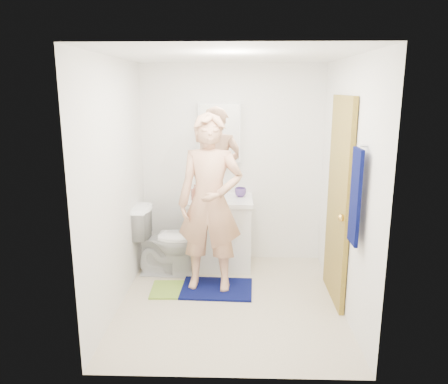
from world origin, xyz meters
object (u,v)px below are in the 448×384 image
Objects in this scene: toothbrush_cup at (240,192)px; man at (210,203)px; vanity_cabinet at (219,235)px; medicine_cabinet at (220,132)px; toilet at (168,240)px; soap_dispenser at (195,192)px; towel at (356,197)px.

man reaches higher than toothbrush_cup.
man is at bearing -96.22° from vanity_cabinet.
toilet is (-0.58, -0.45, -1.20)m from medicine_cabinet.
soap_dispenser is at bearing 117.07° from man.
toothbrush_cup is (0.25, 0.08, 0.50)m from vanity_cabinet.
soap_dispenser reaches higher than toothbrush_cup.
towel is 0.43× the size of man.
towel reaches higher than toilet.
medicine_cabinet is 2.11m from towel.
towel reaches higher than vanity_cabinet.
man is (-1.25, 0.87, -0.30)m from towel.
medicine_cabinet is at bearing 124.61° from towel.
toilet is 0.43× the size of man.
vanity_cabinet is at bearing -90.00° from medicine_cabinet.
vanity_cabinet is 1.14× the size of medicine_cabinet.
towel is (1.18, -1.48, 0.85)m from vanity_cabinet.
man reaches higher than towel.
toothbrush_cup is at bearing 120.57° from towel.
towel is 4.43× the size of soap_dispenser.
soap_dispenser reaches higher than toilet.
toothbrush_cup is (0.83, 0.31, 0.50)m from toilet.
towel is at bearing -55.39° from medicine_cabinet.
man is at bearing -68.18° from soap_dispenser.
toothbrush_cup is at bearing -29.04° from medicine_cabinet.
toilet is 1.02m from toothbrush_cup.
towel is at bearing -123.51° from toilet.
toilet is (-0.58, -0.23, 0.00)m from vanity_cabinet.
vanity_cabinet is at bearing -161.52° from toothbrush_cup.
towel is 0.99× the size of toilet.
medicine_cabinet is 0.75m from toothbrush_cup.
medicine_cabinet is 1.40m from toilet.
man is at bearing -94.56° from medicine_cabinet.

